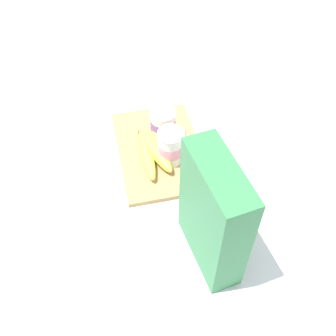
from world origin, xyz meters
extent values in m
plane|color=white|center=(0.00, 0.00, 0.00)|extent=(2.40, 2.40, 0.00)
cube|color=tan|center=(0.00, 0.00, 0.01)|extent=(0.34, 0.23, 0.01)
cube|color=#38844C|center=(0.33, 0.05, 0.15)|extent=(0.20, 0.10, 0.30)
cylinder|color=white|center=(-0.05, 0.02, 0.06)|extent=(0.07, 0.07, 0.08)
cylinder|color=#7A4C99|center=(-0.05, 0.02, 0.06)|extent=(0.07, 0.07, 0.04)
cylinder|color=silver|center=(-0.05, 0.02, 0.10)|extent=(0.07, 0.07, 0.00)
cylinder|color=white|center=(0.04, 0.02, 0.06)|extent=(0.07, 0.07, 0.09)
cylinder|color=pink|center=(0.04, 0.02, 0.06)|extent=(0.07, 0.07, 0.04)
cylinder|color=silver|center=(0.04, 0.02, 0.11)|extent=(0.07, 0.07, 0.00)
ellipsoid|color=#E5DC4F|center=(0.03, -0.04, 0.03)|extent=(0.18, 0.04, 0.03)
ellipsoid|color=#E5DC4F|center=(0.02, -0.02, 0.03)|extent=(0.18, 0.09, 0.04)
ellipsoid|color=#E5DC4F|center=(0.00, 0.00, 0.03)|extent=(0.14, 0.12, 0.04)
ellipsoid|color=#E5DC4F|center=(0.00, 0.03, 0.03)|extent=(0.14, 0.16, 0.04)
cylinder|color=brown|center=(-0.06, -0.04, 0.02)|extent=(0.01, 0.01, 0.02)
camera|label=1|loc=(0.75, -0.14, 0.84)|focal=43.14mm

